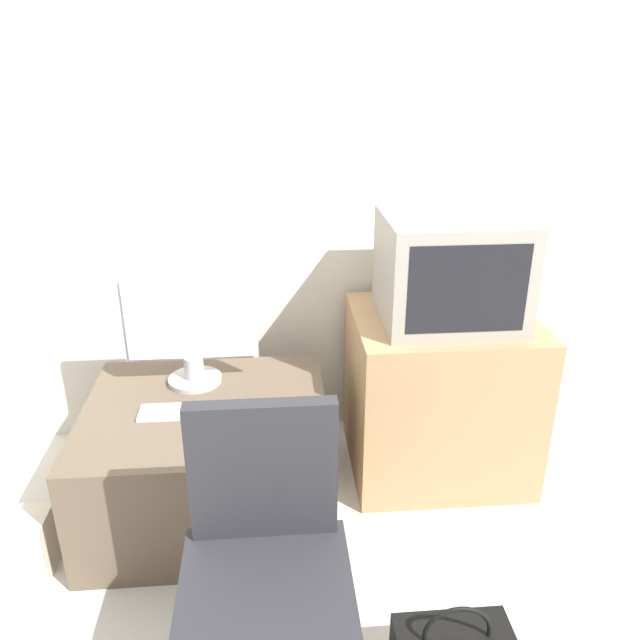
{
  "coord_description": "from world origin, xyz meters",
  "views": [
    {
      "loc": [
        0.09,
        -1.35,
        1.69
      ],
      "look_at": [
        0.28,
        0.92,
        0.72
      ],
      "focal_mm": 35.0,
      "sensor_mm": 36.0,
      "label": 1
    }
  ],
  "objects_px": {
    "keyboard": "(179,412)",
    "crt_tv": "(451,270)",
    "cardboard_box_lower": "(3,546)",
    "main_monitor": "(191,330)",
    "office_chair": "(267,601)",
    "mouse": "(239,409)"
  },
  "relations": [
    {
      "from": "main_monitor",
      "to": "keyboard",
      "type": "distance_m",
      "value": 0.33
    },
    {
      "from": "cardboard_box_lower",
      "to": "mouse",
      "type": "bearing_deg",
      "value": 15.72
    },
    {
      "from": "crt_tv",
      "to": "cardboard_box_lower",
      "type": "distance_m",
      "value": 1.91
    },
    {
      "from": "keyboard",
      "to": "cardboard_box_lower",
      "type": "xyz_separation_m",
      "value": [
        -0.61,
        -0.25,
        -0.36
      ]
    },
    {
      "from": "keyboard",
      "to": "crt_tv",
      "type": "distance_m",
      "value": 1.17
    },
    {
      "from": "crt_tv",
      "to": "cardboard_box_lower",
      "type": "bearing_deg",
      "value": -164.07
    },
    {
      "from": "main_monitor",
      "to": "office_chair",
      "type": "bearing_deg",
      "value": -74.7
    },
    {
      "from": "crt_tv",
      "to": "keyboard",
      "type": "bearing_deg",
      "value": -167.74
    },
    {
      "from": "crt_tv",
      "to": "office_chair",
      "type": "bearing_deg",
      "value": -125.95
    },
    {
      "from": "main_monitor",
      "to": "cardboard_box_lower",
      "type": "xyz_separation_m",
      "value": [
        -0.65,
        -0.49,
        -0.59
      ]
    },
    {
      "from": "crt_tv",
      "to": "office_chair",
      "type": "relative_size",
      "value": 0.61
    },
    {
      "from": "keyboard",
      "to": "crt_tv",
      "type": "relative_size",
      "value": 0.55
    },
    {
      "from": "main_monitor",
      "to": "mouse",
      "type": "xyz_separation_m",
      "value": [
        0.19,
        -0.25,
        -0.22
      ]
    },
    {
      "from": "main_monitor",
      "to": "crt_tv",
      "type": "distance_m",
      "value": 1.04
    },
    {
      "from": "keyboard",
      "to": "office_chair",
      "type": "height_order",
      "value": "office_chair"
    },
    {
      "from": "keyboard",
      "to": "mouse",
      "type": "height_order",
      "value": "mouse"
    },
    {
      "from": "mouse",
      "to": "office_chair",
      "type": "distance_m",
      "value": 0.79
    },
    {
      "from": "cardboard_box_lower",
      "to": "keyboard",
      "type": "bearing_deg",
      "value": 21.94
    },
    {
      "from": "keyboard",
      "to": "mouse",
      "type": "xyz_separation_m",
      "value": [
        0.22,
        -0.01,
        0.01
      ]
    },
    {
      "from": "keyboard",
      "to": "cardboard_box_lower",
      "type": "relative_size",
      "value": 0.88
    },
    {
      "from": "crt_tv",
      "to": "cardboard_box_lower",
      "type": "relative_size",
      "value": 1.61
    },
    {
      "from": "mouse",
      "to": "keyboard",
      "type": "bearing_deg",
      "value": 176.98
    }
  ]
}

